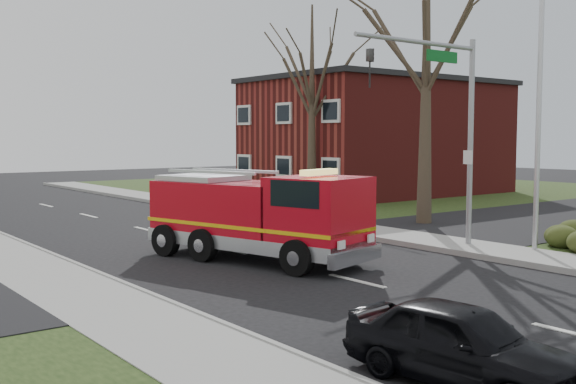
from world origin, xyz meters
TOP-DOWN VIEW (x-y plane):
  - ground at (0.00, 0.00)m, footprint 120.00×120.00m
  - sidewalk_right at (6.20, 0.00)m, footprint 2.40×80.00m
  - sidewalk_left at (-6.20, 0.00)m, footprint 2.40×80.00m
  - brick_building at (19.00, 18.00)m, footprint 15.40×10.40m
  - health_center_sign at (10.50, 12.50)m, footprint 0.12×2.00m
  - bare_tree_near at (9.50, 6.00)m, footprint 6.00×6.00m
  - bare_tree_far at (11.00, 15.00)m, footprint 5.25×5.25m
  - traffic_signal_mast at (5.21, 1.50)m, footprint 5.29×0.18m
  - streetlight_pole at (7.14, -0.50)m, footprint 1.48×0.16m
  - fire_engine at (-0.27, 3.92)m, footprint 4.09×7.26m
  - parked_car_maroon at (-3.75, -6.16)m, footprint 1.90×3.79m

SIDE VIEW (x-z plane):
  - ground at x=0.00m, z-range 0.00..0.00m
  - sidewalk_right at x=6.20m, z-range 0.00..0.15m
  - sidewalk_left at x=-6.20m, z-range 0.00..0.15m
  - parked_car_maroon at x=-3.75m, z-range 0.00..1.24m
  - health_center_sign at x=10.50m, z-range 0.18..1.58m
  - fire_engine at x=-0.27m, z-range -0.13..2.64m
  - brick_building at x=19.00m, z-range 0.03..7.28m
  - streetlight_pole at x=7.14m, z-range 0.35..8.75m
  - traffic_signal_mast at x=5.21m, z-range 1.31..8.11m
  - bare_tree_far at x=11.00m, z-range 1.24..11.74m
  - bare_tree_near at x=9.50m, z-range 1.41..13.41m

